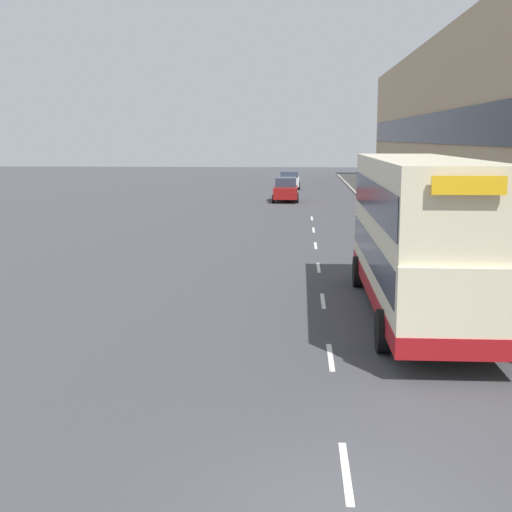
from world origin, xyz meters
TOP-DOWN VIEW (x-y plane):
  - pavement at (6.50, 38.50)m, footprint 5.00×93.00m
  - terrace_facade at (10.49, 38.50)m, footprint 3.10×93.00m
  - lane_mark_0 at (0.00, 1.21)m, footprint 0.12×2.00m
  - lane_mark_1 at (0.00, 6.75)m, footprint 0.12×2.00m
  - lane_mark_2 at (0.00, 12.29)m, footprint 0.12×2.00m
  - lane_mark_3 at (0.00, 17.84)m, footprint 0.12×2.00m
  - lane_mark_4 at (0.00, 23.38)m, footprint 0.12×2.00m
  - lane_mark_5 at (0.00, 28.92)m, footprint 0.12×2.00m
  - lane_mark_6 at (0.00, 34.47)m, footprint 0.12×2.00m
  - double_decker_bus_near at (2.47, 10.69)m, footprint 2.85×11.28m
  - car_0 at (-1.78, 59.45)m, footprint 2.06×3.94m
  - car_1 at (-1.83, 45.89)m, footprint 1.98×4.13m

SIDE VIEW (x-z plane):
  - lane_mark_0 at x=0.00m, z-range 0.00..0.01m
  - lane_mark_1 at x=0.00m, z-range 0.00..0.01m
  - lane_mark_2 at x=0.00m, z-range 0.00..0.01m
  - lane_mark_3 at x=0.00m, z-range 0.00..0.01m
  - lane_mark_4 at x=0.00m, z-range 0.00..0.01m
  - lane_mark_5 at x=0.00m, z-range 0.00..0.01m
  - lane_mark_6 at x=0.00m, z-range 0.00..0.01m
  - pavement at x=6.50m, z-range 0.00..0.14m
  - car_0 at x=-1.78m, z-range 0.00..1.67m
  - car_1 at x=-1.83m, z-range -0.02..1.80m
  - double_decker_bus_near at x=2.47m, z-range 0.14..4.44m
  - terrace_facade at x=10.49m, z-range 0.00..12.26m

